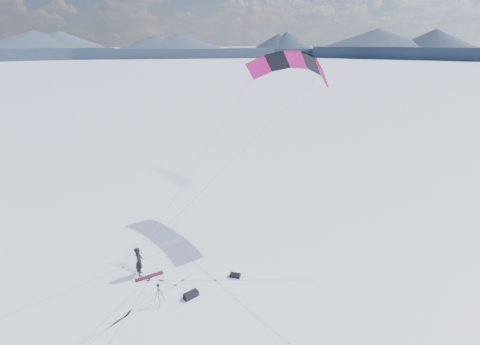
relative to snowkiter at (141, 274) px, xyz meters
name	(u,v)px	position (x,y,z in m)	size (l,w,h in m)	color
ground	(160,293)	(0.84, -2.04, 0.00)	(1800.00, 1800.00, 0.00)	white
horizon_hills	(153,215)	(0.84, -2.04, 4.80)	(704.00, 704.42, 10.77)	#1B263B
snow_tracks	(155,302)	(0.43, -2.69, 0.00)	(17.62, 14.39, 0.01)	#A9B8D5
snowkiter	(141,274)	(0.00, 0.00, 0.00)	(0.67, 0.44, 1.85)	black
snowboard	(149,276)	(0.46, -0.42, 0.02)	(1.64, 0.31, 0.04)	maroon
tripod	(159,291)	(0.67, -2.91, 0.80)	(0.62, 0.59, 1.24)	black
gear_bag_a	(191,295)	(2.33, -3.01, 0.16)	(0.89, 0.62, 0.36)	black
gear_bag_b	(235,275)	(5.16, -2.26, 0.12)	(0.66, 0.59, 0.28)	black
power_kite	(291,66)	(12.13, 4.77, 11.34)	(13.77, 8.03, 10.98)	#C40E6B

